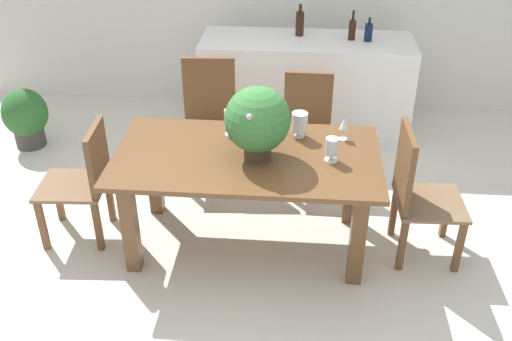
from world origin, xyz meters
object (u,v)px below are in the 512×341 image
chair_far_right (307,124)px  chair_foot_end (416,189)px  wine_glass (344,125)px  wine_bottle_tall (369,32)px  chair_far_left (209,115)px  wine_bottle_green (300,23)px  kitchen_counter (305,88)px  dining_table (247,171)px  flower_centerpiece (258,121)px  potted_plant_floor (26,116)px  crystal_vase_center_near (300,122)px  wine_bottle_dark (352,29)px  crystal_vase_right (230,121)px  crystal_vase_left (332,148)px  chair_head_end (85,178)px

chair_far_right → chair_foot_end: bearing=-50.9°
wine_glass → wine_bottle_tall: wine_bottle_tall is taller
chair_far_left → wine_bottle_green: bearing=49.2°
chair_foot_end → kitchen_counter: size_ratio=0.50×
wine_glass → wine_bottle_tall: 1.58m
dining_table → flower_centerpiece: size_ratio=3.63×
dining_table → wine_glass: size_ratio=11.10×
potted_plant_floor → wine_glass: bearing=-19.9°
chair_foot_end → chair_far_left: bearing=56.8°
chair_far_left → crystal_vase_center_near: 1.07m
flower_centerpiece → wine_bottle_dark: bearing=69.1°
chair_foot_end → kitchen_counter: chair_foot_end is taller
wine_bottle_green → chair_foot_end: bearing=-66.2°
potted_plant_floor → crystal_vase_right: bearing=-26.8°
chair_far_left → kitchen_counter: size_ratio=0.53×
chair_far_left → dining_table: bearing=-70.6°
chair_far_left → wine_bottle_green: size_ratio=3.57×
wine_bottle_tall → potted_plant_floor: bearing=-171.0°
crystal_vase_center_near → wine_bottle_dark: bearing=74.2°
chair_foot_end → potted_plant_floor: chair_foot_end is taller
flower_centerpiece → wine_bottle_green: size_ratio=1.71×
chair_far_right → wine_bottle_dark: wine_bottle_dark is taller
chair_far_left → potted_plant_floor: bearing=165.4°
wine_bottle_tall → crystal_vase_left: bearing=-101.3°
chair_foot_end → wine_bottle_tall: bearing=5.6°
flower_centerpiece → crystal_vase_center_near: flower_centerpiece is taller
chair_far_left → crystal_vase_right: 0.82m
chair_head_end → wine_glass: (1.83, 0.27, 0.37)m
chair_far_right → crystal_vase_right: size_ratio=4.71×
crystal_vase_left → kitchen_counter: 1.90m
chair_far_left → potted_plant_floor: (-1.81, 0.35, -0.26)m
chair_head_end → chair_far_left: bearing=138.5°
dining_table → potted_plant_floor: (-2.22, 1.32, -0.32)m
chair_far_right → crystal_vase_right: (-0.55, -0.69, 0.35)m
chair_far_right → potted_plant_floor: (-2.63, 0.36, -0.21)m
wine_bottle_dark → wine_bottle_green: 0.49m
crystal_vase_right → wine_glass: (0.80, 0.01, -0.00)m
dining_table → wine_bottle_tall: 2.09m
wine_glass → dining_table: bearing=-157.4°
flower_centerpiece → crystal_vase_left: (0.49, -0.01, -0.17)m
dining_table → potted_plant_floor: 2.60m
kitchen_counter → wine_bottle_tall: bearing=0.5°
chair_foot_end → wine_bottle_green: (-0.85, 1.93, 0.54)m
wine_glass → potted_plant_floor: (-2.88, 1.04, -0.56)m
crystal_vase_right → wine_glass: size_ratio=1.23×
wine_bottle_tall → wine_glass: bearing=-100.2°
crystal_vase_right → wine_bottle_dark: bearing=59.4°
chair_head_end → flower_centerpiece: flower_centerpiece is taller
chair_head_end → crystal_vase_left: 1.77m
chair_head_end → chair_far_left: (0.76, 0.97, 0.07)m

